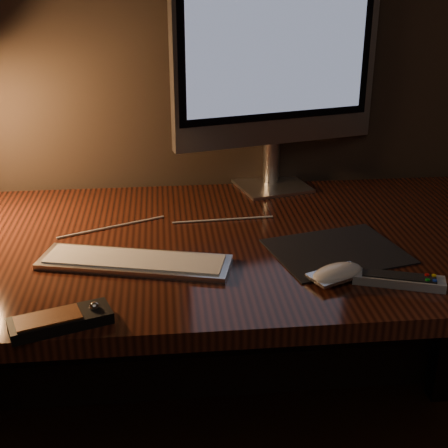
{
  "coord_description": "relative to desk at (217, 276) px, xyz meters",
  "views": [
    {
      "loc": [
        -0.12,
        0.58,
        1.33
      ],
      "look_at": [
        -0.0,
        1.73,
        0.84
      ],
      "focal_mm": 50.0,
      "sensor_mm": 36.0,
      "label": 1
    }
  ],
  "objects": [
    {
      "name": "cable",
      "position": [
        -0.11,
        0.02,
        0.13
      ],
      "size": [
        0.5,
        0.11,
        0.0
      ],
      "primitive_type": "cylinder",
      "rotation": [
        0.0,
        1.57,
        0.2
      ],
      "color": "white",
      "rests_on": "desk"
    },
    {
      "name": "mousepad",
      "position": [
        0.24,
        -0.16,
        0.13
      ],
      "size": [
        0.32,
        0.28,
        0.0
      ],
      "primitive_type": "cube",
      "rotation": [
        0.0,
        0.0,
        0.24
      ],
      "color": "black",
      "rests_on": "desk"
    },
    {
      "name": "desk",
      "position": [
        0.0,
        0.0,
        0.0
      ],
      "size": [
        1.6,
        0.75,
        0.75
      ],
      "color": "#3F180E",
      "rests_on": "ground"
    },
    {
      "name": "monitor",
      "position": [
        0.18,
        0.26,
        0.48
      ],
      "size": [
        0.55,
        0.2,
        0.59
      ],
      "rotation": [
        0.0,
        0.0,
        0.25
      ],
      "color": "silver",
      "rests_on": "desk"
    },
    {
      "name": "tv_remote",
      "position": [
        0.32,
        -0.32,
        0.14
      ],
      "size": [
        0.18,
        0.1,
        0.02
      ],
      "rotation": [
        0.0,
        0.0,
        -0.33
      ],
      "color": "#989B9D",
      "rests_on": "desk"
    },
    {
      "name": "media_remote",
      "position": [
        -0.31,
        -0.4,
        0.14
      ],
      "size": [
        0.18,
        0.12,
        0.03
      ],
      "rotation": [
        0.0,
        0.0,
        0.33
      ],
      "color": "black",
      "rests_on": "desk"
    },
    {
      "name": "mouse",
      "position": [
        0.21,
        -0.29,
        0.14
      ],
      "size": [
        0.13,
        0.1,
        0.02
      ],
      "primitive_type": "ellipsoid",
      "rotation": [
        0.0,
        0.0,
        0.43
      ],
      "color": "white",
      "rests_on": "desk"
    },
    {
      "name": "keyboard",
      "position": [
        -0.19,
        -0.18,
        0.14
      ],
      "size": [
        0.41,
        0.21,
        0.01
      ],
      "primitive_type": "cube",
      "rotation": [
        0.0,
        0.0,
        -0.25
      ],
      "color": "silver",
      "rests_on": "desk"
    }
  ]
}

